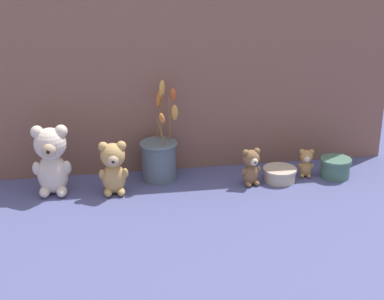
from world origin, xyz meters
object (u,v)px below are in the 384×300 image
teddy_bear_large (51,159)px  teddy_bear_tiny (306,162)px  flower_vase (159,156)px  teddy_bear_small (251,166)px  decorative_tin_tall (279,174)px  teddy_bear_medium (113,167)px  decorative_tin_short (335,167)px

teddy_bear_large → teddy_bear_tiny: teddy_bear_large is taller
teddy_bear_tiny → flower_vase: (-0.50, 0.06, 0.03)m
teddy_bear_small → teddy_bear_tiny: (0.21, 0.04, -0.01)m
teddy_bear_small → decorative_tin_tall: size_ratio=1.12×
teddy_bear_large → flower_vase: size_ratio=0.68×
flower_vase → teddy_bear_medium: bearing=-150.3°
flower_vase → decorative_tin_tall: bearing=-11.0°
teddy_bear_large → teddy_bear_tiny: size_ratio=2.32×
teddy_bear_medium → teddy_bear_small: size_ratio=1.40×
teddy_bear_tiny → decorative_tin_tall: 0.11m
teddy_bear_medium → decorative_tin_short: 0.76m
decorative_tin_short → flower_vase: bearing=172.5°
teddy_bear_large → teddy_bear_tiny: 0.86m
decorative_tin_short → teddy_bear_tiny: bearing=168.9°
teddy_bear_large → teddy_bear_tiny: (0.85, -0.00, -0.07)m
teddy_bear_large → teddy_bear_small: (0.65, -0.04, -0.05)m
teddy_bear_medium → teddy_bear_small: (0.45, -0.00, -0.03)m
decorative_tin_short → teddy_bear_small: bearing=-177.0°
teddy_bear_small → flower_vase: (-0.30, 0.09, 0.02)m
flower_vase → decorative_tin_short: (0.60, -0.08, -0.05)m
teddy_bear_large → teddy_bear_medium: teddy_bear_large is taller
teddy_bear_medium → decorative_tin_short: bearing=0.9°
teddy_bear_tiny → decorative_tin_short: (0.10, -0.02, -0.02)m
teddy_bear_small → flower_vase: 0.31m
teddy_bear_tiny → decorative_tin_tall: size_ratio=0.88×
decorative_tin_tall → flower_vase: bearing=169.0°
teddy_bear_small → decorative_tin_short: bearing=3.0°
teddy_bear_small → teddy_bear_medium: bearing=179.4°
teddy_bear_small → teddy_bear_tiny: teddy_bear_small is taller
teddy_bear_medium → decorative_tin_tall: size_ratio=1.56×
teddy_bear_large → decorative_tin_tall: size_ratio=2.03×
teddy_bear_small → decorative_tin_short: teddy_bear_small is taller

